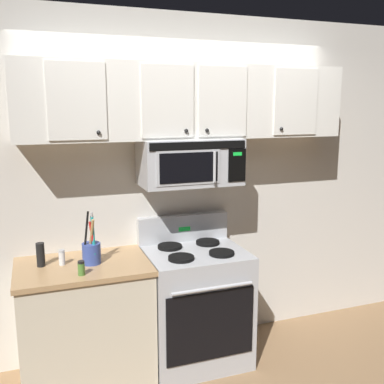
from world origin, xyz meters
The scene contains 9 objects.
back_wall centered at (0.00, 0.79, 1.35)m, with size 5.20×0.10×2.70m, color silver.
stove_range centered at (0.00, 0.42, 0.47)m, with size 0.76×0.69×1.12m.
over_range_microwave centered at (0.00, 0.54, 1.58)m, with size 0.76×0.43×0.35m.
upper_cabinets centered at (0.00, 0.57, 2.02)m, with size 2.50×0.36×0.55m.
counter_segment centered at (-0.84, 0.43, 0.45)m, with size 0.93×0.65×0.90m.
utensil_crock_blue centered at (-0.78, 0.42, 1.00)m, with size 0.13×0.13×0.38m.
salt_shaker centered at (-0.98, 0.46, 0.95)m, with size 0.04×0.04×0.11m.
pepper_mill centered at (-1.12, 0.48, 0.98)m, with size 0.06×0.06×0.17m, color black.
spice_jar centered at (-0.87, 0.22, 0.95)m, with size 0.05×0.05×0.10m.
Camera 1 is at (-1.13, -2.62, 2.00)m, focal length 41.50 mm.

